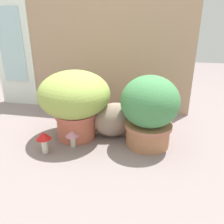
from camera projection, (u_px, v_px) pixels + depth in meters
ground_plane at (93, 142)px, 1.39m from camera, size 6.00×6.00×0.00m
cardboard_backdrop at (107, 55)px, 1.73m from camera, size 1.29×0.03×0.88m
window_panel_white at (14, 51)px, 1.86m from camera, size 0.33×0.05×0.91m
grass_planter at (75, 99)px, 1.36m from camera, size 0.43×0.43×0.42m
leafy_planter at (149, 110)px, 1.28m from camera, size 0.33×0.33×0.42m
cat at (117, 118)px, 1.43m from camera, size 0.39×0.27×0.32m
mushroom_ornament_red at (44, 138)px, 1.24m from camera, size 0.08×0.08×0.13m
mushroom_ornament_pink at (72, 135)px, 1.32m from camera, size 0.08×0.08×0.10m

